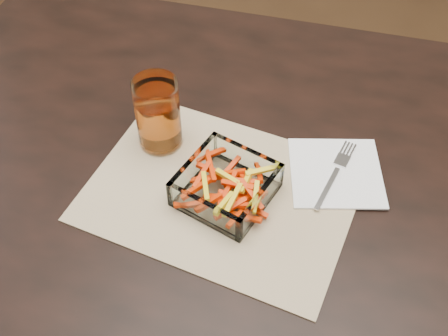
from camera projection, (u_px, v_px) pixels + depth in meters
The scene contains 6 objects.
dining_table at pixel (304, 200), 1.08m from camera, with size 1.60×0.90×0.75m.
placemat at pixel (221, 192), 0.98m from camera, with size 0.45×0.33×0.00m, color tan.
glass_bowl at pixel (226, 187), 0.95m from camera, with size 0.18×0.18×0.06m.
tumbler at pixel (158, 116), 1.00m from camera, with size 0.08×0.08×0.14m.
napkin at pixel (336, 173), 1.00m from camera, with size 0.16×0.16×0.00m, color white.
fork at pixel (336, 172), 1.00m from camera, with size 0.06×0.17×0.00m.
Camera 1 is at (0.01, -0.67, 1.52)m, focal length 45.00 mm.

